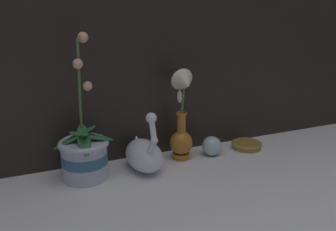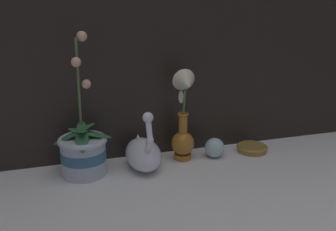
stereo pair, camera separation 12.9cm
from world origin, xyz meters
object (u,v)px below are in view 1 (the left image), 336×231
Objects in this scene: orchid_potted_plant at (84,154)px; swan_figurine at (144,154)px; amber_dish at (247,145)px; glass_sphere at (212,146)px; blue_vase at (182,123)px.

swan_figurine is at bearing -3.14° from orchid_potted_plant.
amber_dish is (0.61, 0.01, -0.07)m from orchid_potted_plant.
swan_figurine reaches higher than amber_dish.
orchid_potted_plant reaches higher than swan_figurine.
blue_vase is at bearing 175.59° from glass_sphere.
orchid_potted_plant is 0.20m from swan_figurine.
orchid_potted_plant is 1.41× the size of blue_vase.
blue_vase is 0.29m from amber_dish.
orchid_potted_plant is 0.35m from blue_vase.
blue_vase reaches higher than glass_sphere.
swan_figurine reaches higher than glass_sphere.
glass_sphere is 0.16m from amber_dish.
orchid_potted_plant is 0.62m from amber_dish.
orchid_potted_plant is 0.46m from glass_sphere.
blue_vase is at bearing 2.09° from orchid_potted_plant.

